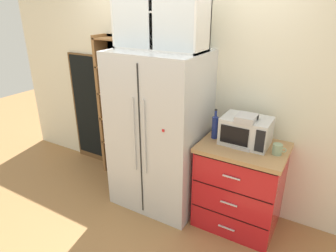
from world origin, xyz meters
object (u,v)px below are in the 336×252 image
mug_sage (277,149)px  chalkboard_menu (90,109)px  bottle_cobalt (215,125)px  bottle_green (247,133)px  coffee_maker (246,130)px  microwave (246,131)px  refrigerator (160,132)px

mug_sage → chalkboard_menu: size_ratio=0.08×
bottle_cobalt → bottle_green: 0.31m
bottle_green → coffee_maker: bearing=-90.0°
microwave → mug_sage: (0.31, -0.07, -0.08)m
coffee_maker → chalkboard_menu: (-2.23, 0.27, -0.28)m
refrigerator → mug_sage: size_ratio=14.32×
refrigerator → coffee_maker: (0.89, 0.07, 0.19)m
bottle_cobalt → refrigerator: bearing=-172.5°
bottle_cobalt → coffee_maker: bearing=-2.0°
refrigerator → mug_sage: bearing=1.7°
chalkboard_menu → coffee_maker: bearing=-6.9°
microwave → bottle_green: microwave is taller
mug_sage → coffee_maker: bearing=174.2°
bottle_cobalt → bottle_green: bearing=5.3°
coffee_maker → bottle_green: (0.00, 0.04, -0.05)m
microwave → chalkboard_menu: (-2.22, 0.23, -0.25)m
microwave → bottle_green: bearing=-20.6°
refrigerator → bottle_cobalt: size_ratio=5.67×
refrigerator → bottle_green: size_ratio=6.71×
bottle_cobalt → microwave: bearing=6.0°
coffee_maker → chalkboard_menu: 2.26m
coffee_maker → bottle_cobalt: coffee_maker is taller
coffee_maker → bottle_green: 0.06m
microwave → coffee_maker: size_ratio=1.42×
refrigerator → coffee_maker: refrigerator is taller
microwave → bottle_cobalt: size_ratio=1.46×
mug_sage → microwave: bearing=166.8°
refrigerator → chalkboard_menu: refrigerator is taller
refrigerator → chalkboard_menu: (-1.34, 0.33, -0.09)m
coffee_maker → mug_sage: (0.30, -0.03, -0.11)m
microwave → chalkboard_menu: size_ratio=0.29×
mug_sage → bottle_green: size_ratio=0.47×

